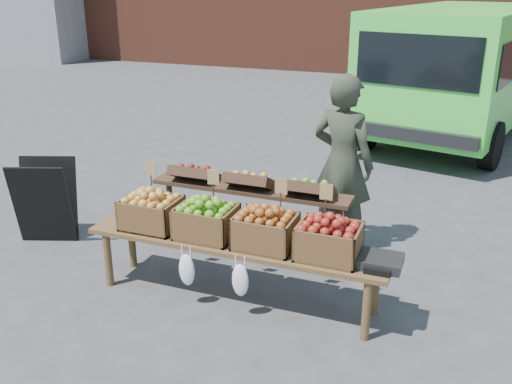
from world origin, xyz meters
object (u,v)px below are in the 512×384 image
at_px(crate_golden_apples, 151,213).
at_px(crate_russet_pears, 206,222).
at_px(display_bench, 236,270).
at_px(crate_green_apples, 329,241).
at_px(crate_red_apples, 265,231).
at_px(vendor, 343,164).
at_px(weighing_scale, 381,261).
at_px(back_table, 250,214).
at_px(delivery_van, 459,74).
at_px(chalkboard_sign, 45,201).

bearing_deg(crate_golden_apples, crate_russet_pears, 0.00).
height_order(display_bench, crate_green_apples, crate_green_apples).
distance_m(crate_golden_apples, crate_red_apples, 1.10).
height_order(vendor, weighing_scale, vendor).
relative_size(crate_red_apples, crate_green_apples, 1.00).
relative_size(vendor, weighing_scale, 5.44).
height_order(back_table, crate_golden_apples, back_table).
height_order(back_table, weighing_scale, back_table).
bearing_deg(crate_russet_pears, display_bench, 0.00).
bearing_deg(display_bench, back_table, 101.67).
distance_m(delivery_van, crate_russet_pears, 6.78).
bearing_deg(vendor, weighing_scale, 129.66).
bearing_deg(delivery_van, crate_golden_apples, -96.76).
height_order(delivery_van, chalkboard_sign, delivery_van).
distance_m(crate_green_apples, weighing_scale, 0.44).
bearing_deg(weighing_scale, back_table, 152.76).
bearing_deg(crate_red_apples, back_table, 120.48).
height_order(vendor, crate_red_apples, vendor).
bearing_deg(display_bench, vendor, 66.83).
bearing_deg(crate_golden_apples, display_bench, 0.00).
xyz_separation_m(vendor, crate_red_apples, (-0.33, -1.41, -0.21)).
height_order(delivery_van, crate_russet_pears, delivery_van).
height_order(chalkboard_sign, weighing_scale, chalkboard_sign).
bearing_deg(crate_russet_pears, delivery_van, 74.96).
bearing_deg(crate_green_apples, vendor, 98.99).
relative_size(crate_golden_apples, weighing_scale, 1.47).
xyz_separation_m(crate_green_apples, weighing_scale, (0.42, 0.00, -0.10)).
distance_m(delivery_van, chalkboard_sign, 7.29).
distance_m(vendor, weighing_scale, 1.58).
bearing_deg(crate_golden_apples, crate_green_apples, 0.00).
bearing_deg(chalkboard_sign, crate_green_apples, -26.78).
relative_size(vendor, display_bench, 0.68).
bearing_deg(delivery_van, crate_red_apples, -87.78).
xyz_separation_m(display_bench, crate_green_apples, (0.83, 0.00, 0.42)).
bearing_deg(crate_golden_apples, weighing_scale, 0.00).
bearing_deg(back_table, weighing_scale, -27.24).
distance_m(back_table, display_bench, 0.77).
distance_m(chalkboard_sign, display_bench, 2.42).
relative_size(back_table, crate_russet_pears, 4.20).
xyz_separation_m(vendor, crate_green_apples, (0.22, -1.41, -0.21)).
distance_m(vendor, chalkboard_sign, 3.19).
bearing_deg(chalkboard_sign, back_table, -11.41).
xyz_separation_m(chalkboard_sign, crate_golden_apples, (1.56, -0.39, 0.25)).
distance_m(crate_red_apples, crate_green_apples, 0.55).
relative_size(crate_red_apples, weighing_scale, 1.47).
bearing_deg(crate_red_apples, weighing_scale, 0.00).
height_order(crate_golden_apples, crate_russet_pears, same).
distance_m(vendor, crate_russet_pears, 1.67).
distance_m(crate_golden_apples, weighing_scale, 2.08).
distance_m(back_table, crate_green_apples, 1.23).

